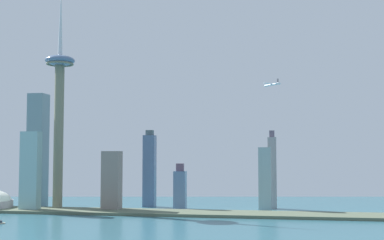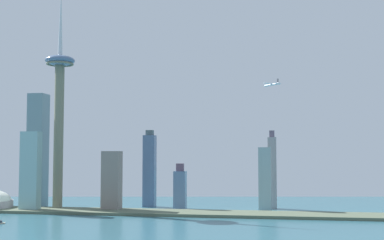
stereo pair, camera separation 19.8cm
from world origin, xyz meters
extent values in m
cube|color=#55614C|center=(0.00, 544.83, 1.92)|extent=(914.50, 65.21, 3.84)
cylinder|color=slate|center=(-225.22, 566.03, 108.55)|extent=(13.65, 13.65, 217.11)
ellipsoid|color=slate|center=(-225.22, 566.03, 217.11)|extent=(43.06, 43.06, 14.71)
torus|color=slate|center=(-225.22, 566.03, 211.96)|extent=(39.55, 39.55, 2.94)
cone|color=silver|center=(-225.22, 566.03, 276.31)|extent=(6.83, 6.83, 103.70)
cube|color=#88A8AF|center=(68.88, 605.72, 44.96)|extent=(17.47, 14.43, 89.92)
cube|color=slate|center=(-108.44, 639.48, 54.81)|extent=(18.29, 15.43, 109.61)
cube|color=#4E5E64|center=(-108.44, 639.48, 113.59)|extent=(10.97, 9.26, 7.96)
cube|color=gray|center=(-142.84, 562.34, 42.24)|extent=(24.78, 21.31, 84.48)
cube|color=gray|center=(78.58, 641.00, 52.72)|extent=(12.37, 16.97, 105.44)
cube|color=#615569|center=(78.58, 641.00, 110.40)|extent=(7.42, 10.18, 9.92)
cube|color=slate|center=(-271.09, 593.69, 85.96)|extent=(24.75, 26.07, 171.91)
cube|color=slate|center=(-51.17, 593.40, 27.94)|extent=(17.07, 14.46, 55.88)
cube|color=#634C61|center=(-51.17, 593.40, 61.42)|extent=(10.24, 8.67, 11.07)
cube|color=#8CB6B8|center=(-253.74, 538.73, 55.95)|extent=(26.08, 15.60, 111.90)
cylinder|color=silver|center=(81.36, 551.64, 172.14)|extent=(20.81, 23.59, 2.76)
sphere|color=silver|center=(72.00, 562.53, 172.14)|extent=(2.76, 2.76, 2.76)
cube|color=silver|center=(81.36, 551.64, 173.38)|extent=(22.24, 19.80, 0.50)
cube|color=silver|center=(89.22, 542.48, 172.55)|extent=(8.59, 7.87, 0.40)
cube|color=#2D333D|center=(89.22, 542.48, 176.02)|extent=(1.99, 2.20, 5.00)
camera|label=1|loc=(97.21, -142.84, 77.17)|focal=48.82mm
camera|label=2|loc=(97.40, -142.81, 77.17)|focal=48.82mm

